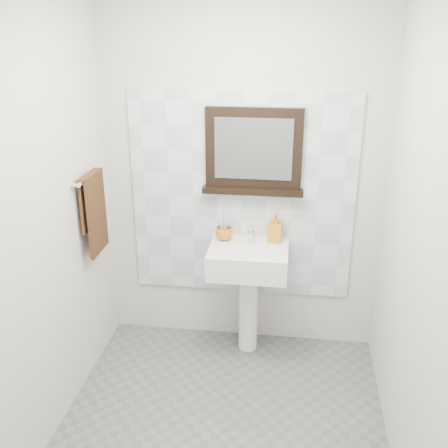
{
  "coord_description": "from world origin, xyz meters",
  "views": [
    {
      "loc": [
        0.36,
        -2.46,
        2.35
      ],
      "look_at": [
        -0.05,
        0.55,
        1.15
      ],
      "focal_mm": 42.0,
      "sensor_mm": 36.0,
      "label": 1
    }
  ],
  "objects_px": {
    "toothbrush_cup": "(224,234)",
    "soap_dispenser": "(275,227)",
    "framed_mirror": "(254,153)",
    "hand_towel": "(94,207)",
    "pedestal_sink": "(248,270)"
  },
  "relations": [
    {
      "from": "toothbrush_cup",
      "to": "soap_dispenser",
      "type": "height_order",
      "value": "soap_dispenser"
    },
    {
      "from": "soap_dispenser",
      "to": "framed_mirror",
      "type": "relative_size",
      "value": 0.3
    },
    {
      "from": "hand_towel",
      "to": "framed_mirror",
      "type": "bearing_deg",
      "value": 21.37
    },
    {
      "from": "toothbrush_cup",
      "to": "hand_towel",
      "type": "height_order",
      "value": "hand_towel"
    },
    {
      "from": "framed_mirror",
      "to": "toothbrush_cup",
      "type": "bearing_deg",
      "value": -155.97
    },
    {
      "from": "hand_towel",
      "to": "soap_dispenser",
      "type": "bearing_deg",
      "value": 15.86
    },
    {
      "from": "soap_dispenser",
      "to": "hand_towel",
      "type": "relative_size",
      "value": 0.39
    },
    {
      "from": "toothbrush_cup",
      "to": "hand_towel",
      "type": "distance_m",
      "value": 0.93
    },
    {
      "from": "pedestal_sink",
      "to": "soap_dispenser",
      "type": "distance_m",
      "value": 0.36
    },
    {
      "from": "toothbrush_cup",
      "to": "framed_mirror",
      "type": "distance_m",
      "value": 0.61
    },
    {
      "from": "framed_mirror",
      "to": "hand_towel",
      "type": "relative_size",
      "value": 1.28
    },
    {
      "from": "soap_dispenser",
      "to": "framed_mirror",
      "type": "height_order",
      "value": "framed_mirror"
    },
    {
      "from": "hand_towel",
      "to": "pedestal_sink",
      "type": "bearing_deg",
      "value": 11.86
    },
    {
      "from": "soap_dispenser",
      "to": "framed_mirror",
      "type": "xyz_separation_m",
      "value": [
        -0.17,
        0.06,
        0.52
      ]
    },
    {
      "from": "soap_dispenser",
      "to": "hand_towel",
      "type": "height_order",
      "value": "hand_towel"
    }
  ]
}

